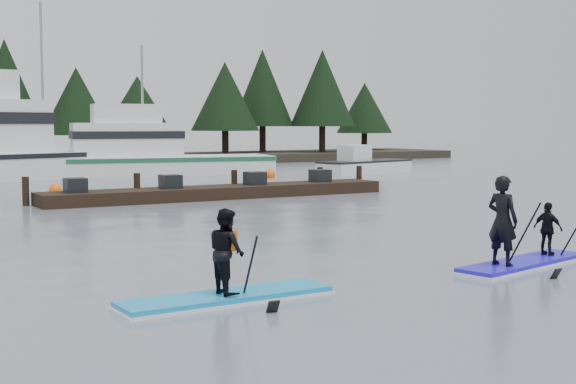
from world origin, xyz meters
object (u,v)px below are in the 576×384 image
floating_dock (220,192)px  paddleboard_solo (227,272)px  fishing_boat_medium (148,165)px  paddleboard_duo (519,238)px

floating_dock → paddleboard_solo: bearing=-115.0°
fishing_boat_medium → paddleboard_solo: fishing_boat_medium is taller
floating_dock → paddleboard_solo: 17.78m
paddleboard_solo → paddleboard_duo: bearing=-3.3°
paddleboard_solo → paddleboard_duo: 6.31m
fishing_boat_medium → paddleboard_duo: fishing_boat_medium is taller
paddleboard_solo → paddleboard_duo: (6.31, -0.27, 0.11)m
fishing_boat_medium → paddleboard_solo: 32.29m
floating_dock → paddleboard_solo: paddleboard_solo is taller
floating_dock → paddleboard_duo: bearing=-94.2°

